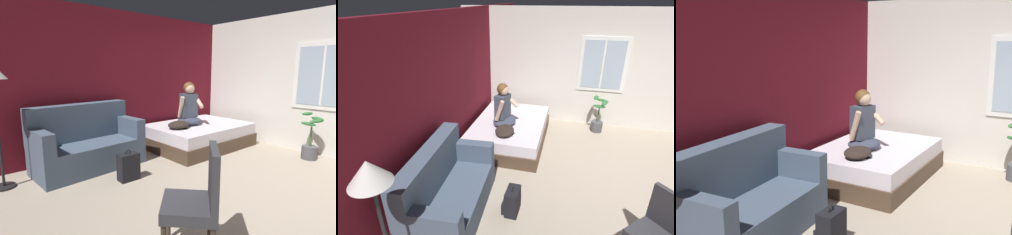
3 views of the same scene
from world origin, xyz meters
TOP-DOWN VIEW (x-y plane):
  - ground_plane at (0.00, 0.00)m, footprint 40.00×40.00m
  - wall_back_accent at (0.00, 3.15)m, footprint 9.80×0.16m
  - wall_side_with_window at (2.48, 0.00)m, footprint 0.19×7.53m
  - bed at (1.07, 2.23)m, footprint 2.07×1.48m
  - couch at (-1.22, 2.57)m, footprint 1.76×0.94m
  - side_chair at (-1.37, -0.07)m, footprint 0.65×0.65m
  - person_seated at (0.87, 2.32)m, footprint 0.62×0.57m
  - backpack at (-0.98, 1.70)m, footprint 0.30×0.23m
  - throw_pillow at (0.47, 2.19)m, footprint 0.52×0.41m
  - cell_phone at (0.53, 2.08)m, footprint 0.13×0.16m
  - floor_lamp at (-2.43, 2.55)m, footprint 0.36×0.36m
  - potted_plant at (2.02, 0.37)m, footprint 0.39×0.37m

SIDE VIEW (x-z plane):
  - ground_plane at x=0.00m, z-range 0.00..0.00m
  - backpack at x=-0.98m, z-range -0.04..0.42m
  - bed at x=1.07m, z-range 0.00..0.48m
  - potted_plant at x=2.02m, z-range -0.12..0.73m
  - couch at x=-1.22m, z-range -0.13..0.91m
  - cell_phone at x=0.53m, z-range 0.48..0.49m
  - side_chair at x=-1.37m, z-range 0.04..1.02m
  - throw_pillow at x=0.47m, z-range 0.48..0.62m
  - person_seated at x=0.87m, z-range 0.40..1.27m
  - wall_back_accent at x=0.00m, z-range 0.00..2.70m
  - wall_side_with_window at x=2.48m, z-range 0.00..2.70m
  - floor_lamp at x=-2.43m, z-range 0.58..2.28m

